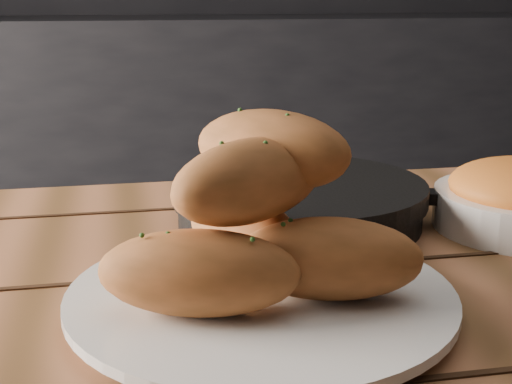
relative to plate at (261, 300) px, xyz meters
name	(u,v)px	position (x,y,z in m)	size (l,w,h in m)	color
counter	(243,137)	(0.37, 2.16, -0.31)	(2.80, 0.60, 0.90)	black
plate	(261,300)	(0.00, 0.00, 0.00)	(0.30, 0.30, 0.02)	white
bread_rolls	(259,219)	(0.00, 0.00, 0.06)	(0.25, 0.21, 0.13)	#B06131
skillet	(301,201)	(0.09, 0.21, 0.01)	(0.40, 0.27, 0.05)	black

